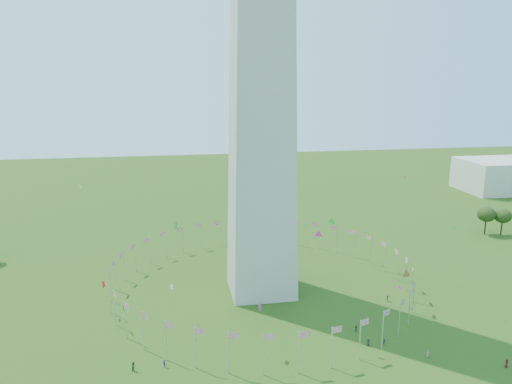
% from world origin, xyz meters
% --- Properties ---
extents(flag_ring, '(80.24, 80.24, 9.00)m').
position_xyz_m(flag_ring, '(-0.00, 50.00, 4.50)').
color(flag_ring, silver).
rests_on(flag_ring, ground).
extents(gov_building_east_a, '(50.00, 30.00, 16.00)m').
position_xyz_m(gov_building_east_a, '(150.00, 150.00, 8.00)').
color(gov_building_east_a, beige).
rests_on(gov_building_east_a, ground).
extents(kites_aloft, '(103.83, 75.80, 28.43)m').
position_xyz_m(kites_aloft, '(12.26, 24.68, 18.56)').
color(kites_aloft, '#CC2699').
rests_on(kites_aloft, ground).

